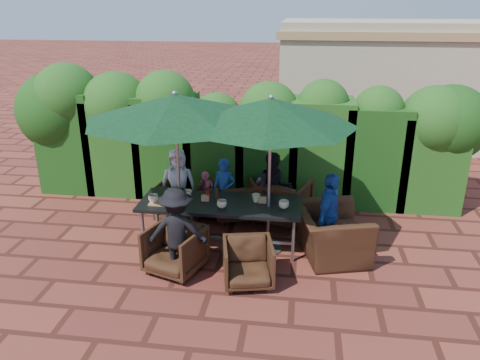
# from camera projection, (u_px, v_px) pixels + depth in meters

# --- Properties ---
(ground) EXTENTS (80.00, 80.00, 0.00)m
(ground) POSITION_uv_depth(u_px,v_px,m) (223.00, 252.00, 7.33)
(ground) COLOR brown
(ground) RESTS_ON ground
(dining_table) EXTENTS (2.52, 0.90, 0.75)m
(dining_table) POSITION_uv_depth(u_px,v_px,m) (220.00, 207.00, 7.29)
(dining_table) COLOR black
(dining_table) RESTS_ON ground
(umbrella_left) EXTENTS (2.75, 2.75, 2.46)m
(umbrella_left) POSITION_uv_depth(u_px,v_px,m) (175.00, 107.00, 6.88)
(umbrella_left) COLOR gray
(umbrella_left) RESTS_ON ground
(umbrella_right) EXTENTS (2.50, 2.50, 2.46)m
(umbrella_right) POSITION_uv_depth(u_px,v_px,m) (271.00, 112.00, 6.60)
(umbrella_right) COLOR gray
(umbrella_right) RESTS_ON ground
(chair_far_left) EXTENTS (0.84, 0.80, 0.77)m
(chair_far_left) POSITION_uv_depth(u_px,v_px,m) (181.00, 199.00, 8.32)
(chair_far_left) COLOR black
(chair_far_left) RESTS_ON ground
(chair_far_mid) EXTENTS (0.88, 0.85, 0.74)m
(chair_far_mid) POSITION_uv_depth(u_px,v_px,m) (235.00, 199.00, 8.36)
(chair_far_mid) COLOR black
(chair_far_mid) RESTS_ON ground
(chair_far_right) EXTENTS (1.04, 1.00, 0.85)m
(chair_far_right) POSITION_uv_depth(u_px,v_px,m) (284.00, 199.00, 8.22)
(chair_far_right) COLOR black
(chair_far_right) RESTS_ON ground
(chair_near_left) EXTENTS (0.91, 0.89, 0.75)m
(chair_near_left) POSITION_uv_depth(u_px,v_px,m) (175.00, 248.00, 6.69)
(chair_near_left) COLOR black
(chair_near_left) RESTS_ON ground
(chair_near_right) EXTENTS (0.79, 0.75, 0.69)m
(chair_near_right) POSITION_uv_depth(u_px,v_px,m) (248.00, 261.00, 6.41)
(chair_near_right) COLOR black
(chair_near_right) RESTS_ON ground
(chair_end_right) EXTENTS (1.02, 1.30, 1.00)m
(chair_end_right) POSITION_uv_depth(u_px,v_px,m) (331.00, 226.00, 7.06)
(chair_end_right) COLOR black
(chair_end_right) RESTS_ON ground
(adult_far_left) EXTENTS (0.69, 0.47, 1.29)m
(adult_far_left) POSITION_uv_depth(u_px,v_px,m) (178.00, 184.00, 8.30)
(adult_far_left) COLOR silver
(adult_far_left) RESTS_ON ground
(adult_far_mid) EXTENTS (0.48, 0.42, 1.15)m
(adult_far_mid) POSITION_uv_depth(u_px,v_px,m) (224.00, 191.00, 8.19)
(adult_far_mid) COLOR #1B4495
(adult_far_mid) RESTS_ON ground
(adult_far_right) EXTENTS (0.70, 0.51, 1.31)m
(adult_far_right) POSITION_uv_depth(u_px,v_px,m) (274.00, 190.00, 8.00)
(adult_far_right) COLOR black
(adult_far_right) RESTS_ON ground
(adult_near_left) EXTENTS (0.88, 0.48, 1.31)m
(adult_near_left) POSITION_uv_depth(u_px,v_px,m) (177.00, 232.00, 6.54)
(adult_near_left) COLOR black
(adult_near_left) RESTS_ON ground
(adult_end_right) EXTENTS (0.63, 0.86, 1.32)m
(adult_end_right) POSITION_uv_depth(u_px,v_px,m) (329.00, 215.00, 7.05)
(adult_end_right) COLOR #1B4495
(adult_end_right) RESTS_ON ground
(child_left) EXTENTS (0.34, 0.30, 0.84)m
(child_left) POSITION_uv_depth(u_px,v_px,m) (206.00, 194.00, 8.44)
(child_left) COLOR #E65172
(child_left) RESTS_ON ground
(child_right) EXTENTS (0.33, 0.29, 0.77)m
(child_right) POSITION_uv_depth(u_px,v_px,m) (260.00, 198.00, 8.34)
(child_right) COLOR #9C52B3
(child_right) RESTS_ON ground
(pedestrian_a) EXTENTS (1.68, 1.62, 1.84)m
(pedestrian_a) POSITION_uv_depth(u_px,v_px,m) (313.00, 131.00, 10.63)
(pedestrian_a) COLOR green
(pedestrian_a) RESTS_ON ground
(pedestrian_b) EXTENTS (0.97, 0.85, 1.72)m
(pedestrian_b) POSITION_uv_depth(u_px,v_px,m) (368.00, 133.00, 10.65)
(pedestrian_b) COLOR #E65172
(pedestrian_b) RESTS_ON ground
(pedestrian_c) EXTENTS (1.03, 1.03, 1.56)m
(pedestrian_c) POSITION_uv_depth(u_px,v_px,m) (396.00, 137.00, 10.62)
(pedestrian_c) COLOR #9D9CA5
(pedestrian_c) RESTS_ON ground
(cup_a) EXTENTS (0.16, 0.16, 0.12)m
(cup_a) POSITION_uv_depth(u_px,v_px,m) (154.00, 198.00, 7.26)
(cup_a) COLOR beige
(cup_a) RESTS_ON dining_table
(cup_b) EXTENTS (0.14, 0.14, 0.13)m
(cup_b) POSITION_uv_depth(u_px,v_px,m) (188.00, 194.00, 7.40)
(cup_b) COLOR beige
(cup_b) RESTS_ON dining_table
(cup_c) EXTENTS (0.15, 0.15, 0.12)m
(cup_c) POSITION_uv_depth(u_px,v_px,m) (222.00, 204.00, 7.07)
(cup_c) COLOR beige
(cup_c) RESTS_ON dining_table
(cup_d) EXTENTS (0.13, 0.13, 0.12)m
(cup_d) POSITION_uv_depth(u_px,v_px,m) (256.00, 198.00, 7.27)
(cup_d) COLOR beige
(cup_d) RESTS_ON dining_table
(cup_e) EXTENTS (0.16, 0.16, 0.12)m
(cup_e) POSITION_uv_depth(u_px,v_px,m) (284.00, 204.00, 7.04)
(cup_e) COLOR beige
(cup_e) RESTS_ON dining_table
(ketchup_bottle) EXTENTS (0.04, 0.04, 0.17)m
(ketchup_bottle) POSITION_uv_depth(u_px,v_px,m) (208.00, 196.00, 7.29)
(ketchup_bottle) COLOR #B20C0A
(ketchup_bottle) RESTS_ON dining_table
(sauce_bottle) EXTENTS (0.04, 0.04, 0.17)m
(sauce_bottle) POSITION_uv_depth(u_px,v_px,m) (217.00, 194.00, 7.36)
(sauce_bottle) COLOR #4C230C
(sauce_bottle) RESTS_ON dining_table
(serving_tray) EXTENTS (0.35, 0.25, 0.02)m
(serving_tray) POSITION_uv_depth(u_px,v_px,m) (161.00, 203.00, 7.23)
(serving_tray) COLOR #AD7F53
(serving_tray) RESTS_ON dining_table
(number_block_left) EXTENTS (0.12, 0.06, 0.10)m
(number_block_left) POSITION_uv_depth(u_px,v_px,m) (205.00, 198.00, 7.31)
(number_block_left) COLOR tan
(number_block_left) RESTS_ON dining_table
(number_block_right) EXTENTS (0.12, 0.06, 0.10)m
(number_block_right) POSITION_uv_depth(u_px,v_px,m) (262.00, 200.00, 7.23)
(number_block_right) COLOR tan
(number_block_right) RESTS_ON dining_table
(hedge_wall) EXTENTS (9.10, 1.60, 2.58)m
(hedge_wall) POSITION_uv_depth(u_px,v_px,m) (228.00, 129.00, 9.03)
(hedge_wall) COLOR #13390F
(hedge_wall) RESTS_ON ground
(building) EXTENTS (6.20, 3.08, 3.20)m
(building) POSITION_uv_depth(u_px,v_px,m) (392.00, 82.00, 12.78)
(building) COLOR #BAAD8A
(building) RESTS_ON ground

